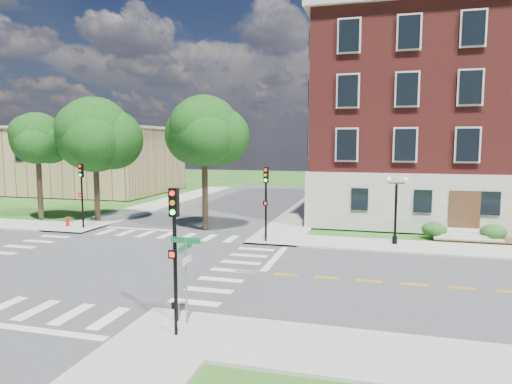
% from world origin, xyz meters
% --- Properties ---
extents(ground, '(160.00, 160.00, 0.00)m').
position_xyz_m(ground, '(0.00, 0.00, 0.00)').
color(ground, '#1E5317').
rests_on(ground, ground).
extents(road_ew, '(90.00, 12.00, 0.01)m').
position_xyz_m(road_ew, '(0.00, 0.00, 0.01)').
color(road_ew, '#3D3D3F').
rests_on(road_ew, ground).
extents(road_ns, '(12.00, 90.00, 0.01)m').
position_xyz_m(road_ns, '(0.00, 0.00, 0.01)').
color(road_ns, '#3D3D3F').
rests_on(road_ns, ground).
extents(sidewalk_ne, '(34.00, 34.00, 0.12)m').
position_xyz_m(sidewalk_ne, '(15.38, 15.38, 0.06)').
color(sidewalk_ne, '#9E9B93').
rests_on(sidewalk_ne, ground).
extents(sidewalk_nw, '(34.00, 34.00, 0.12)m').
position_xyz_m(sidewalk_nw, '(-15.38, 15.38, 0.06)').
color(sidewalk_nw, '#9E9B93').
rests_on(sidewalk_nw, ground).
extents(crosswalk_east, '(2.20, 10.20, 0.02)m').
position_xyz_m(crosswalk_east, '(7.20, 0.00, 0.00)').
color(crosswalk_east, silver).
rests_on(crosswalk_east, ground).
extents(stop_bar_east, '(0.40, 5.50, 0.00)m').
position_xyz_m(stop_bar_east, '(8.80, 3.00, 0.00)').
color(stop_bar_east, silver).
rests_on(stop_bar_east, ground).
extents(main_building, '(30.60, 22.40, 16.50)m').
position_xyz_m(main_building, '(24.00, 21.99, 8.34)').
color(main_building, '#9C978A').
rests_on(main_building, ground).
extents(secondary_building, '(20.40, 15.40, 8.30)m').
position_xyz_m(secondary_building, '(-22.00, 30.00, 4.28)').
color(secondary_building, '#957A52').
rests_on(secondary_building, ground).
extents(tree_b, '(4.27, 4.27, 8.85)m').
position_xyz_m(tree_b, '(-13.07, 10.38, 6.79)').
color(tree_b, '#2F2117').
rests_on(tree_b, ground).
extents(tree_c, '(6.07, 6.07, 10.03)m').
position_xyz_m(tree_c, '(-7.99, 10.92, 7.09)').
color(tree_c, '#2F2117').
rests_on(tree_c, ground).
extents(tree_d, '(5.18, 5.18, 9.79)m').
position_xyz_m(tree_d, '(1.99, 9.66, 7.29)').
color(tree_d, '#2F2117').
rests_on(tree_d, ground).
extents(traffic_signal_se, '(0.33, 0.36, 4.80)m').
position_xyz_m(traffic_signal_se, '(7.44, -7.05, 3.19)').
color(traffic_signal_se, black).
rests_on(traffic_signal_se, ground).
extents(traffic_signal_ne, '(0.38, 0.46, 4.80)m').
position_xyz_m(traffic_signal_ne, '(7.32, 6.74, 3.19)').
color(traffic_signal_ne, black).
rests_on(traffic_signal_ne, ground).
extents(traffic_signal_nw, '(0.33, 0.36, 4.80)m').
position_xyz_m(traffic_signal_nw, '(-7.02, 7.65, 3.19)').
color(traffic_signal_nw, black).
rests_on(traffic_signal_nw, ground).
extents(twin_lamp_west, '(1.36, 0.36, 4.23)m').
position_xyz_m(twin_lamp_west, '(15.38, 8.14, 2.52)').
color(twin_lamp_west, black).
rests_on(twin_lamp_west, ground).
extents(street_sign_pole, '(1.10, 1.10, 3.10)m').
position_xyz_m(street_sign_pole, '(7.89, -7.11, 2.31)').
color(street_sign_pole, gray).
rests_on(street_sign_pole, ground).
extents(push_button_post, '(0.14, 0.21, 1.20)m').
position_xyz_m(push_button_post, '(7.93, -8.12, 0.80)').
color(push_button_post, black).
rests_on(push_button_post, ground).
extents(fire_hydrant, '(0.35, 0.35, 0.75)m').
position_xyz_m(fire_hydrant, '(-8.63, 7.98, 0.46)').
color(fire_hydrant, '#B50D10').
rests_on(fire_hydrant, ground).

